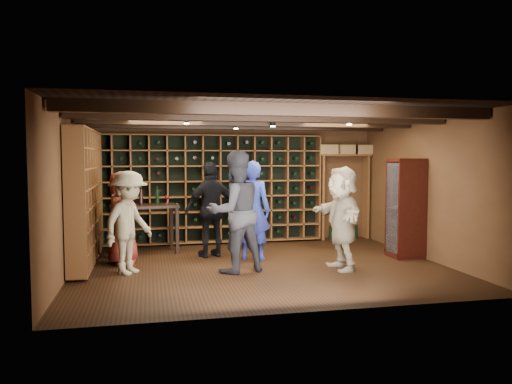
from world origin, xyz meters
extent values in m
plane|color=black|center=(0.00, 0.00, 0.00)|extent=(6.00, 6.00, 0.00)
plane|color=brown|center=(0.00, 2.50, 1.25)|extent=(6.00, 0.00, 6.00)
plane|color=brown|center=(0.00, -2.50, 1.25)|extent=(6.00, 0.00, 6.00)
plane|color=brown|center=(-3.00, 0.00, 1.25)|extent=(0.00, 5.00, 5.00)
plane|color=brown|center=(3.00, 0.00, 1.25)|extent=(0.00, 5.00, 5.00)
plane|color=black|center=(0.00, 0.00, 2.50)|extent=(6.00, 6.00, 0.00)
cube|color=black|center=(0.00, -1.60, 2.42)|extent=(5.90, 0.18, 0.16)
cube|color=black|center=(0.00, -0.50, 2.42)|extent=(5.90, 0.18, 0.16)
cube|color=black|center=(0.00, 0.60, 2.42)|extent=(5.90, 0.18, 0.16)
cube|color=black|center=(0.00, 1.70, 2.42)|extent=(5.90, 0.18, 0.16)
cylinder|color=black|center=(-1.20, 0.00, 2.39)|extent=(0.10, 0.10, 0.10)
cylinder|color=black|center=(0.30, 0.40, 2.39)|extent=(0.10, 0.10, 0.10)
cylinder|color=black|center=(1.40, -0.30, 2.39)|extent=(0.10, 0.10, 0.10)
cylinder|color=black|center=(-0.20, 1.20, 2.39)|extent=(0.10, 0.10, 0.10)
cube|color=brown|center=(-0.52, 2.33, 1.15)|extent=(4.65, 0.30, 2.20)
cube|color=black|center=(-0.52, 2.33, 1.15)|extent=(4.56, 0.02, 2.16)
cube|color=brown|center=(-2.83, 0.82, 1.15)|extent=(0.30, 2.65, 2.20)
cube|color=black|center=(-2.83, 0.82, 1.15)|extent=(0.29, 0.02, 2.16)
cube|color=brown|center=(2.40, 2.32, 1.85)|extent=(1.15, 0.32, 0.04)
cube|color=brown|center=(2.92, 2.32, 0.93)|extent=(0.05, 0.28, 1.85)
cube|color=brown|center=(1.88, 2.32, 0.93)|extent=(0.05, 0.28, 1.85)
cube|color=tan|center=(2.00, 2.32, 1.97)|extent=(0.40, 0.30, 0.20)
cube|color=tan|center=(2.45, 2.32, 1.97)|extent=(0.40, 0.30, 0.20)
cube|color=tan|center=(2.80, 2.32, 1.97)|extent=(0.40, 0.30, 0.20)
cube|color=black|center=(2.72, 0.20, 0.05)|extent=(0.55, 0.50, 0.10)
cube|color=black|center=(2.72, 0.20, 0.90)|extent=(0.55, 0.50, 1.70)
cube|color=white|center=(2.46, 0.20, 0.90)|extent=(0.01, 0.46, 1.60)
cube|color=black|center=(2.72, 0.20, 0.90)|extent=(0.50, 0.44, 0.02)
sphere|color=#59260C|center=(2.70, 0.20, 1.00)|extent=(0.18, 0.18, 0.18)
imported|color=navy|center=(-0.03, 0.55, 0.87)|extent=(0.75, 0.64, 1.74)
imported|color=black|center=(-0.48, -0.31, 0.95)|extent=(1.09, 0.95, 1.89)
imported|color=maroon|center=(-2.24, 0.69, 0.78)|extent=(0.54, 0.80, 1.57)
imported|color=black|center=(-0.69, 0.97, 0.86)|extent=(1.08, 0.69, 1.72)
imported|color=#807659|center=(-2.11, -0.07, 0.80)|extent=(1.08, 1.18, 1.59)
imported|color=tan|center=(1.23, -0.46, 0.83)|extent=(0.52, 1.55, 1.66)
cube|color=black|center=(-1.88, 1.51, 0.89)|extent=(1.30, 0.80, 0.05)
cube|color=black|center=(-2.39, 1.17, 0.44)|extent=(0.07, 0.07, 0.87)
cube|color=black|center=(-1.29, 1.35, 0.44)|extent=(0.07, 0.07, 0.87)
cube|color=black|center=(-2.47, 1.67, 0.44)|extent=(0.07, 0.07, 0.87)
cube|color=black|center=(-1.37, 1.85, 0.44)|extent=(0.07, 0.07, 0.87)
cylinder|color=black|center=(-2.19, 1.51, 1.06)|extent=(0.07, 0.07, 0.28)
cylinder|color=black|center=(-1.94, 1.55, 1.06)|extent=(0.07, 0.07, 0.28)
cylinder|color=black|center=(-1.64, 1.60, 1.06)|extent=(0.07, 0.07, 0.28)
camera|label=1|loc=(-1.80, -7.94, 1.80)|focal=35.00mm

